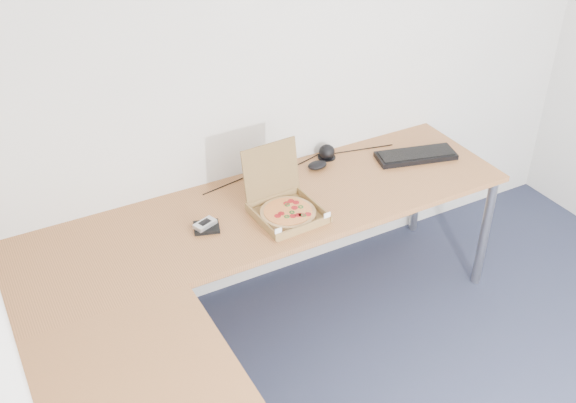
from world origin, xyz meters
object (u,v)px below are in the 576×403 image
pizza_box (286,209)px  keyboard (416,156)px  wallet (207,227)px  desk (245,283)px  drinking_glass (281,162)px

pizza_box → keyboard: pizza_box is taller
pizza_box → keyboard: 0.90m
keyboard → wallet: size_ratio=3.68×
desk → keyboard: 1.35m
drinking_glass → keyboard: 0.75m
drinking_glass → pizza_box: bearing=-114.6°
desk → keyboard: bearing=20.5°
drinking_glass → keyboard: bearing=-17.1°
desk → pizza_box: 0.50m
drinking_glass → keyboard: (0.72, -0.22, -0.05)m
desk → drinking_glass: 0.88m
pizza_box → wallet: pizza_box is taller
desk → keyboard: (1.26, 0.47, 0.04)m
desk → keyboard: keyboard is taller
keyboard → wallet: bearing=-162.2°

